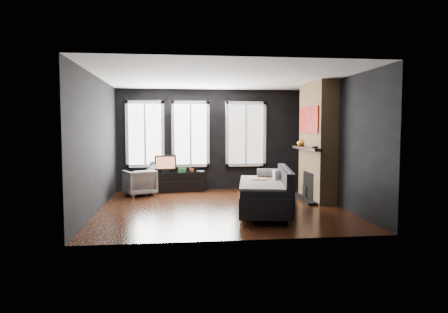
{
  "coord_description": "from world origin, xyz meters",
  "views": [
    {
      "loc": [
        -0.9,
        -8.26,
        1.68
      ],
      "look_at": [
        0.1,
        0.3,
        1.05
      ],
      "focal_mm": 32.0,
      "sensor_mm": 36.0,
      "label": 1
    }
  ],
  "objects": [
    {
      "name": "stripe_pillow",
      "position": [
        1.06,
        -0.44,
        0.65
      ],
      "size": [
        0.1,
        0.34,
        0.34
      ],
      "primitive_type": "cube",
      "rotation": [
        0.0,
        0.0,
        -0.06
      ],
      "color": "gray",
      "rests_on": "sofa"
    },
    {
      "name": "wall_left",
      "position": [
        -2.5,
        0.0,
        1.35
      ],
      "size": [
        0.02,
        5.0,
        2.7
      ],
      "primitive_type": "cube",
      "color": "black",
      "rests_on": "ground"
    },
    {
      "name": "sofa",
      "position": [
        0.77,
        -0.74,
        0.45
      ],
      "size": [
        1.41,
        2.26,
        0.91
      ],
      "primitive_type": null,
      "rotation": [
        0.0,
        0.0,
        -0.18
      ],
      "color": "black",
      "rests_on": "floor"
    },
    {
      "name": "storage_box",
      "position": [
        -0.78,
        2.21,
        0.56
      ],
      "size": [
        0.22,
        0.15,
        0.11
      ],
      "primitive_type": "cube",
      "rotation": [
        0.0,
        0.0,
        -0.13
      ],
      "color": "#287131",
      "rests_on": "media_console"
    },
    {
      "name": "wall_back",
      "position": [
        0.0,
        2.5,
        1.35
      ],
      "size": [
        5.0,
        0.02,
        2.7
      ],
      "primitive_type": "cube",
      "color": "black",
      "rests_on": "ground"
    },
    {
      "name": "monitor",
      "position": [
        -1.22,
        2.22,
        0.76
      ],
      "size": [
        0.58,
        0.21,
        0.51
      ],
      "primitive_type": null,
      "rotation": [
        0.0,
        0.0,
        0.15
      ],
      "color": "black",
      "rests_on": "media_console"
    },
    {
      "name": "windows",
      "position": [
        -0.45,
        2.46,
        2.38
      ],
      "size": [
        4.0,
        0.16,
        1.76
      ],
      "primitive_type": null,
      "color": "white",
      "rests_on": "wall_back"
    },
    {
      "name": "wall_right",
      "position": [
        2.5,
        0.0,
        1.35
      ],
      "size": [
        0.02,
        5.0,
        2.7
      ],
      "primitive_type": "cube",
      "color": "black",
      "rests_on": "ground"
    },
    {
      "name": "mantel_clock",
      "position": [
        2.05,
        0.05,
        1.25
      ],
      "size": [
        0.14,
        0.14,
        0.04
      ],
      "primitive_type": "cylinder",
      "rotation": [
        0.0,
        0.0,
        -0.12
      ],
      "color": "black",
      "rests_on": "fireplace"
    },
    {
      "name": "mug",
      "position": [
        -0.53,
        2.27,
        0.57
      ],
      "size": [
        0.13,
        0.1,
        0.12
      ],
      "primitive_type": "imported",
      "rotation": [
        0.0,
        0.0,
        -0.08
      ],
      "color": "#CE521F",
      "rests_on": "media_console"
    },
    {
      "name": "floor",
      "position": [
        0.0,
        0.0,
        0.0
      ],
      "size": [
        5.0,
        5.0,
        0.0
      ],
      "primitive_type": "plane",
      "color": "black",
      "rests_on": "ground"
    },
    {
      "name": "media_console",
      "position": [
        -0.95,
        2.24,
        0.25
      ],
      "size": [
        1.52,
        0.63,
        0.51
      ],
      "primitive_type": null,
      "rotation": [
        0.0,
        0.0,
        0.12
      ],
      "color": "black",
      "rests_on": "floor"
    },
    {
      "name": "book",
      "position": [
        -0.37,
        2.33,
        0.61
      ],
      "size": [
        0.15,
        0.07,
        0.21
      ],
      "primitive_type": "imported",
      "rotation": [
        0.0,
        0.0,
        0.35
      ],
      "color": "#B4A18E",
      "rests_on": "media_console"
    },
    {
      "name": "mantel_vase",
      "position": [
        2.05,
        1.05,
        1.32
      ],
      "size": [
        0.21,
        0.21,
        0.19
      ],
      "primitive_type": "imported",
      "rotation": [
        0.0,
        0.0,
        0.09
      ],
      "color": "gold",
      "rests_on": "fireplace"
    },
    {
      "name": "ceiling",
      "position": [
        0.0,
        0.0,
        2.7
      ],
      "size": [
        5.0,
        5.0,
        0.0
      ],
      "primitive_type": "plane",
      "color": "white",
      "rests_on": "ground"
    },
    {
      "name": "desk_fan",
      "position": [
        -1.53,
        2.17,
        0.66
      ],
      "size": [
        0.26,
        0.26,
        0.3
      ],
      "primitive_type": null,
      "rotation": [
        0.0,
        0.0,
        -0.22
      ],
      "color": "gray",
      "rests_on": "media_console"
    },
    {
      "name": "fireplace",
      "position": [
        2.3,
        0.6,
        1.35
      ],
      "size": [
        0.7,
        1.62,
        2.7
      ],
      "primitive_type": null,
      "color": "#93724C",
      "rests_on": "floor"
    },
    {
      "name": "armchair",
      "position": [
        -1.83,
        1.71,
        0.35
      ],
      "size": [
        0.89,
        0.87,
        0.71
      ],
      "primitive_type": "imported",
      "rotation": [
        0.0,
        0.0,
        -2.73
      ],
      "color": "white",
      "rests_on": "floor"
    }
  ]
}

